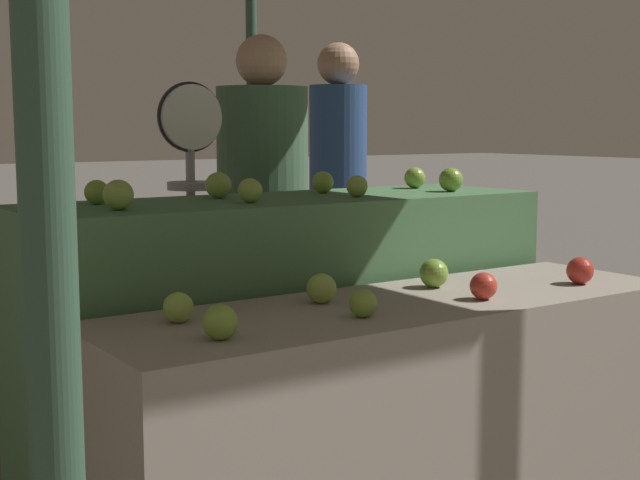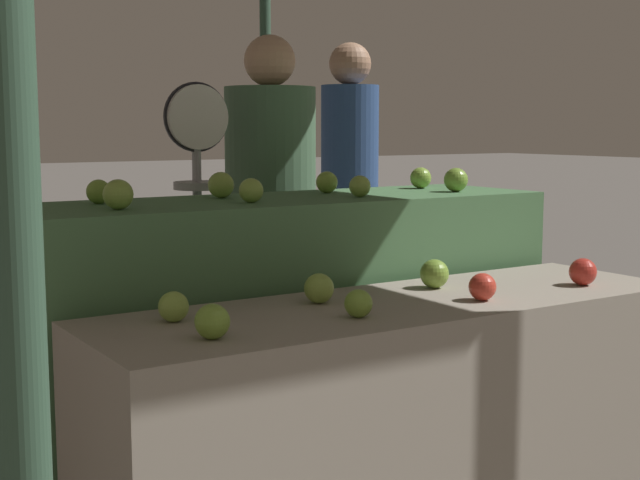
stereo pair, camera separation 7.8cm
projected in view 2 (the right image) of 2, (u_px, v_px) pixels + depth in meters
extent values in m
cylinder|color=#33513D|center=(13.00, 215.00, 1.12)|extent=(0.07, 0.07, 2.39)
cylinder|color=#33513D|center=(266.00, 144.00, 5.68)|extent=(0.07, 0.07, 2.39)
cube|color=gray|center=(399.00, 439.00, 2.58)|extent=(1.82, 0.55, 0.81)
cube|color=#4C7A4C|center=(293.00, 352.00, 3.07)|extent=(1.82, 0.55, 1.07)
sphere|color=#7AA338|center=(212.00, 321.00, 2.08)|extent=(0.08, 0.08, 0.08)
sphere|color=#7AA338|center=(358.00, 303.00, 2.31)|extent=(0.07, 0.07, 0.07)
sphere|color=red|center=(482.00, 287.00, 2.54)|extent=(0.08, 0.08, 0.08)
sphere|color=#B72D23|center=(583.00, 272.00, 2.78)|extent=(0.09, 0.09, 0.09)
sphere|color=#8EB247|center=(174.00, 307.00, 2.26)|extent=(0.08, 0.08, 0.08)
sphere|color=#8EB247|center=(319.00, 288.00, 2.50)|extent=(0.09, 0.09, 0.09)
sphere|color=#7AA338|center=(434.00, 274.00, 2.74)|extent=(0.09, 0.09, 0.09)
sphere|color=#8EB247|center=(118.00, 194.00, 2.56)|extent=(0.09, 0.09, 0.09)
sphere|color=#8EB247|center=(251.00, 190.00, 2.79)|extent=(0.08, 0.08, 0.08)
sphere|color=#8EB247|center=(360.00, 186.00, 3.02)|extent=(0.07, 0.07, 0.07)
sphere|color=#7AA338|center=(456.00, 180.00, 3.25)|extent=(0.09, 0.09, 0.09)
sphere|color=#7AA338|center=(99.00, 192.00, 2.75)|extent=(0.08, 0.08, 0.08)
sphere|color=#8EB247|center=(221.00, 185.00, 2.97)|extent=(0.09, 0.09, 0.09)
sphere|color=#84AD3D|center=(327.00, 182.00, 3.19)|extent=(0.08, 0.08, 0.08)
sphere|color=#84AD3D|center=(421.00, 178.00, 3.43)|extent=(0.08, 0.08, 0.08)
cylinder|color=#99999E|center=(199.00, 283.00, 3.55)|extent=(0.04, 0.04, 1.37)
cylinder|color=black|center=(196.00, 117.00, 3.46)|extent=(0.27, 0.01, 0.27)
cylinder|color=silver|center=(198.00, 117.00, 3.45)|extent=(0.25, 0.02, 0.25)
cylinder|color=#99999E|center=(199.00, 168.00, 3.48)|extent=(0.01, 0.01, 0.14)
cylinder|color=#99999E|center=(199.00, 185.00, 3.48)|extent=(0.20, 0.20, 0.03)
cube|color=#2D2D38|center=(272.00, 331.00, 3.99)|extent=(0.30, 0.18, 0.79)
cylinder|color=#476B4C|center=(270.00, 166.00, 3.90)|extent=(0.40, 0.40, 0.69)
sphere|color=tan|center=(270.00, 61.00, 3.84)|extent=(0.22, 0.22, 0.22)
cube|color=#2D2D38|center=(349.00, 286.00, 5.01)|extent=(0.26, 0.18, 0.82)
cylinder|color=#2D4C84|center=(350.00, 150.00, 4.92)|extent=(0.37, 0.37, 0.71)
sphere|color=tan|center=(350.00, 64.00, 4.86)|extent=(0.23, 0.23, 0.23)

